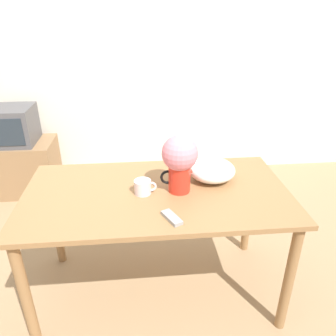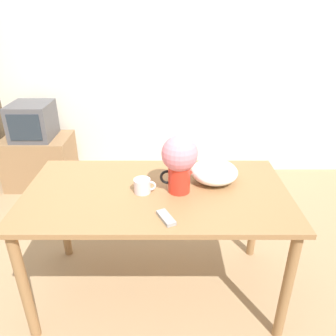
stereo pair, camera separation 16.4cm
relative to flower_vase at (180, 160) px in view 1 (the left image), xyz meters
name	(u,v)px [view 1 (the left image)]	position (x,y,z in m)	size (l,w,h in m)	color
ground_plane	(134,306)	(-0.31, -0.13, -1.00)	(12.00, 12.00, 0.00)	#9E7F5B
wall_back	(128,59)	(-0.31, 1.91, 0.30)	(8.00, 0.05, 2.60)	silver
table	(157,205)	(-0.14, 0.00, -0.31)	(1.58, 0.85, 0.80)	olive
flower_vase	(180,160)	(0.00, 0.00, 0.00)	(0.22, 0.21, 0.35)	red
coffee_mug	(143,187)	(-0.22, -0.01, -0.16)	(0.13, 0.10, 0.09)	silver
white_bowl	(212,170)	(0.22, 0.12, -0.14)	(0.29, 0.29, 0.13)	white
remote_control	(172,218)	(-0.08, -0.29, -0.19)	(0.11, 0.15, 0.02)	#999999
tv_stand	(22,167)	(-1.46, 1.54, -0.73)	(0.70, 0.49, 0.55)	#8E6B47
tv_set	(13,125)	(-1.46, 1.54, -0.27)	(0.40, 0.43, 0.37)	#4C4C51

